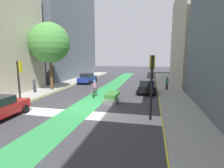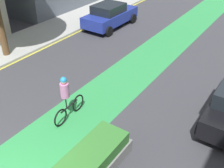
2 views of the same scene
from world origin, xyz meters
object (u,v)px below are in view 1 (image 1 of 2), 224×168
(car_black_right_far, at_px, (147,86))
(traffic_signal_far_right, at_px, (152,65))
(pedestrian_sidewalk_left_a, at_px, (34,85))
(traffic_signal_near_left, at_px, (19,75))
(traffic_signal_near_right, at_px, (152,75))
(cyclist_in_lane, at_px, (95,88))
(car_blue_left_far, at_px, (87,78))
(street_tree_near, at_px, (50,43))
(pedestrian_sidewalk_right_a, at_px, (167,83))
(median_planter, at_px, (113,97))

(car_black_right_far, bearing_deg, traffic_signal_far_right, 86.20)
(pedestrian_sidewalk_left_a, bearing_deg, car_black_right_far, 14.52)
(traffic_signal_near_left, xyz_separation_m, car_black_right_far, (10.37, 8.06, -1.92))
(traffic_signal_near_right, bearing_deg, cyclist_in_lane, 136.47)
(traffic_signal_near_right, relative_size, car_blue_left_far, 1.02)
(traffic_signal_far_right, height_order, pedestrian_sidewalk_left_a, traffic_signal_far_right)
(traffic_signal_near_left, bearing_deg, street_tree_near, 100.02)
(traffic_signal_near_right, xyz_separation_m, pedestrian_sidewalk_left_a, (-13.08, 5.59, -2.04))
(traffic_signal_near_right, relative_size, pedestrian_sidewalk_left_a, 2.62)
(cyclist_in_lane, distance_m, pedestrian_sidewalk_right_a, 9.22)
(cyclist_in_lane, bearing_deg, car_black_right_far, 32.33)
(traffic_signal_near_left, distance_m, car_blue_left_far, 13.80)
(street_tree_near, bearing_deg, traffic_signal_far_right, 35.72)
(traffic_signal_near_left, height_order, pedestrian_sidewalk_left_a, traffic_signal_near_left)
(traffic_signal_near_left, relative_size, car_blue_left_far, 0.91)
(traffic_signal_near_right, xyz_separation_m, traffic_signal_far_right, (-0.01, 16.22, -0.17))
(traffic_signal_far_right, bearing_deg, pedestrian_sidewalk_right_a, -71.50)
(car_blue_left_far, distance_m, median_planter, 12.18)
(cyclist_in_lane, xyz_separation_m, street_tree_near, (-6.26, 2.05, 4.84))
(traffic_signal_near_right, height_order, car_blue_left_far, traffic_signal_near_right)
(traffic_signal_near_left, distance_m, car_black_right_far, 13.27)
(pedestrian_sidewalk_left_a, bearing_deg, traffic_signal_near_right, -23.15)
(traffic_signal_near_right, relative_size, street_tree_near, 0.54)
(traffic_signal_near_right, relative_size, traffic_signal_far_right, 1.06)
(cyclist_in_lane, bearing_deg, traffic_signal_near_right, -43.53)
(pedestrian_sidewalk_right_a, bearing_deg, traffic_signal_far_right, 108.50)
(pedestrian_sidewalk_left_a, distance_m, street_tree_near, 5.31)
(traffic_signal_near_left, xyz_separation_m, pedestrian_sidewalk_right_a, (12.72, 9.85, -1.75))
(car_blue_left_far, bearing_deg, pedestrian_sidewalk_left_a, -109.29)
(pedestrian_sidewalk_left_a, bearing_deg, cyclist_in_lane, -0.72)
(traffic_signal_near_left, relative_size, pedestrian_sidewalk_left_a, 2.35)
(traffic_signal_far_right, relative_size, street_tree_near, 0.50)
(car_blue_left_far, bearing_deg, median_planter, -58.03)
(car_black_right_far, bearing_deg, cyclist_in_lane, -147.67)
(traffic_signal_near_right, bearing_deg, pedestrian_sidewalk_right_a, 80.09)
(traffic_signal_near_right, relative_size, pedestrian_sidewalk_right_a, 2.68)
(median_planter, bearing_deg, street_tree_near, 157.92)
(traffic_signal_near_right, distance_m, traffic_signal_far_right, 16.22)
(traffic_signal_far_right, relative_size, cyclist_in_lane, 2.19)
(traffic_signal_far_right, height_order, median_planter, traffic_signal_far_right)
(traffic_signal_near_left, height_order, cyclist_in_lane, traffic_signal_near_left)
(traffic_signal_near_left, xyz_separation_m, cyclist_in_lane, (5.07, 4.71, -1.75))
(traffic_signal_near_right, bearing_deg, pedestrian_sidewalk_left_a, 156.85)
(traffic_signal_near_left, distance_m, median_planter, 8.36)
(car_blue_left_far, bearing_deg, car_black_right_far, -30.41)
(street_tree_near, bearing_deg, car_blue_left_far, 73.27)
(car_black_right_far, xyz_separation_m, street_tree_near, (-11.56, -1.30, 5.01))
(traffic_signal_far_right, xyz_separation_m, pedestrian_sidewalk_left_a, (-13.07, -10.62, -1.87))
(pedestrian_sidewalk_left_a, relative_size, street_tree_near, 0.20)
(street_tree_near, bearing_deg, traffic_signal_near_right, -32.06)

